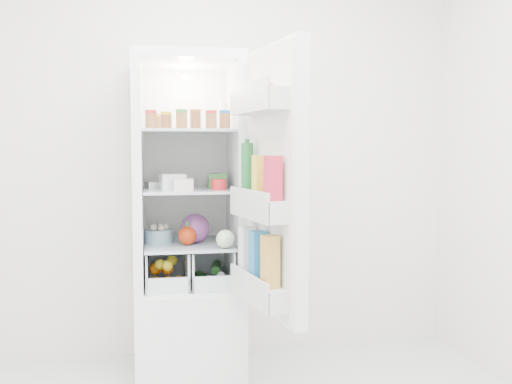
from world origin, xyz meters
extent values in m
cube|color=white|center=(0.00, 1.50, 1.30)|extent=(3.00, 0.02, 2.60)
cube|color=white|center=(-0.20, 1.21, 0.25)|extent=(0.60, 0.60, 0.50)
cube|color=white|center=(-0.20, 1.21, 1.77)|extent=(0.60, 0.60, 0.05)
cube|color=white|center=(-0.20, 1.49, 1.12)|extent=(0.60, 0.05, 1.25)
cube|color=white|center=(-0.47, 1.21, 1.12)|extent=(0.05, 0.60, 1.25)
cube|color=white|center=(0.07, 1.21, 1.12)|extent=(0.05, 0.60, 1.25)
cube|color=white|center=(-0.20, 1.46, 1.12)|extent=(0.50, 0.01, 1.25)
sphere|color=white|center=(-0.20, 1.42, 1.71)|extent=(0.05, 0.05, 0.05)
cube|color=#ADC0CB|center=(-0.20, 1.19, 0.74)|extent=(0.49, 0.53, 0.01)
cube|color=#ADC0CB|center=(-0.20, 1.19, 1.05)|extent=(0.49, 0.53, 0.02)
cube|color=#ADC0CB|center=(-0.20, 1.19, 1.38)|extent=(0.49, 0.53, 0.02)
cylinder|color=#B21919|center=(-0.40, 1.05, 1.43)|extent=(0.06, 0.06, 0.08)
cylinder|color=gold|center=(-0.32, 1.10, 1.43)|extent=(0.06, 0.06, 0.08)
cylinder|color=#267226|center=(-0.24, 1.02, 1.43)|extent=(0.06, 0.06, 0.08)
cylinder|color=brown|center=(-0.16, 1.12, 1.43)|extent=(0.06, 0.06, 0.08)
cylinder|color=#B21919|center=(-0.08, 1.05, 1.43)|extent=(0.06, 0.06, 0.08)
cylinder|color=#194C8C|center=(0.00, 1.10, 1.43)|extent=(0.06, 0.06, 0.08)
cylinder|color=#BF8C19|center=(-0.36, 1.28, 1.43)|extent=(0.06, 0.06, 0.08)
cylinder|color=white|center=(0.01, 1.27, 1.47)|extent=(0.05, 0.05, 0.16)
cube|color=silver|center=(-0.29, 1.16, 1.10)|extent=(0.15, 0.15, 0.08)
cube|color=beige|center=(-0.24, 1.07, 1.09)|extent=(0.11, 0.11, 0.06)
cylinder|color=red|center=(-0.04, 1.08, 1.09)|extent=(0.09, 0.09, 0.06)
cube|color=#B7B6BB|center=(-0.36, 1.27, 1.08)|extent=(0.17, 0.14, 0.04)
cube|color=#397D39|center=(-0.03, 1.22, 1.10)|extent=(0.11, 0.15, 0.08)
sphere|color=#591F5B|center=(-0.16, 1.18, 0.83)|extent=(0.17, 0.17, 0.17)
sphere|color=#B82B0B|center=(-0.21, 1.11, 0.80)|extent=(0.10, 0.10, 0.10)
cylinder|color=#83B0C3|center=(-0.36, 1.23, 0.79)|extent=(0.21, 0.21, 0.08)
sphere|color=#BADFA7|center=(-0.02, 0.98, 0.80)|extent=(0.10, 0.10, 0.10)
sphere|color=orange|center=(-0.39, 1.06, 0.55)|extent=(0.07, 0.07, 0.07)
sphere|color=orange|center=(-0.32, 1.06, 0.55)|extent=(0.07, 0.07, 0.07)
sphere|color=orange|center=(-0.26, 1.06, 0.55)|extent=(0.07, 0.07, 0.07)
sphere|color=orange|center=(-0.39, 1.19, 0.61)|extent=(0.07, 0.07, 0.07)
sphere|color=orange|center=(-0.32, 1.19, 0.61)|extent=(0.07, 0.07, 0.07)
sphere|color=yellow|center=(-0.36, 1.12, 0.64)|extent=(0.06, 0.06, 0.06)
sphere|color=yellow|center=(-0.29, 1.24, 0.64)|extent=(0.06, 0.06, 0.06)
sphere|color=yellow|center=(-0.32, 1.08, 0.64)|extent=(0.06, 0.06, 0.06)
cylinder|color=#174617|center=(-0.12, 1.19, 0.54)|extent=(0.09, 0.21, 0.05)
cylinder|color=#174617|center=(-0.04, 1.24, 0.59)|extent=(0.08, 0.21, 0.05)
sphere|color=white|center=(-0.08, 1.06, 0.54)|extent=(0.05, 0.05, 0.05)
sphere|color=white|center=(-0.03, 1.08, 0.57)|extent=(0.05, 0.05, 0.05)
cube|color=white|center=(0.19, 0.62, 1.12)|extent=(0.17, 0.60, 1.30)
cube|color=white|center=(0.15, 0.61, 1.12)|extent=(0.12, 0.55, 1.26)
cube|color=silver|center=(0.10, 0.61, 1.50)|extent=(0.20, 0.51, 0.10)
cube|color=silver|center=(0.10, 0.61, 1.00)|extent=(0.20, 0.51, 0.10)
cube|color=silver|center=(0.10, 0.61, 0.60)|extent=(0.20, 0.51, 0.10)
sphere|color=#986844|center=(0.12, 0.49, 1.56)|extent=(0.05, 0.05, 0.05)
sphere|color=#986844|center=(0.11, 0.56, 1.56)|extent=(0.05, 0.05, 0.05)
sphere|color=#986844|center=(0.09, 0.64, 1.56)|extent=(0.05, 0.05, 0.05)
sphere|color=#986844|center=(0.08, 0.72, 1.56)|extent=(0.05, 0.05, 0.05)
cylinder|color=#1A5D2A|center=(0.07, 0.75, 1.18)|extent=(0.06, 0.06, 0.26)
cube|color=yellow|center=(0.10, 0.57, 1.15)|extent=(0.08, 0.08, 0.20)
cube|color=red|center=(0.13, 0.43, 1.15)|extent=(0.08, 0.08, 0.20)
cube|color=white|center=(0.07, 0.75, 0.77)|extent=(0.08, 0.08, 0.24)
cube|color=#2882CB|center=(0.10, 0.60, 0.77)|extent=(0.08, 0.08, 0.24)
cube|color=gold|center=(0.13, 0.46, 0.77)|extent=(0.08, 0.08, 0.24)
camera|label=1|loc=(-0.38, -2.04, 1.28)|focal=40.00mm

